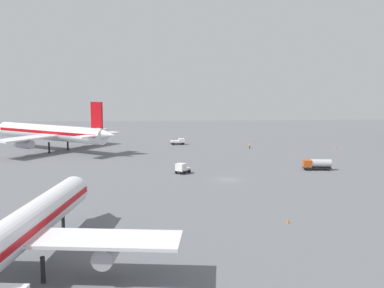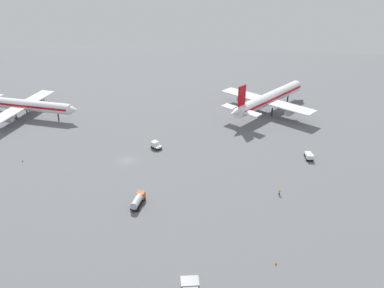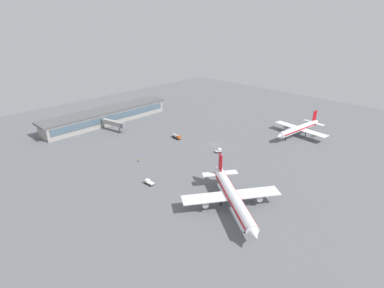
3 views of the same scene
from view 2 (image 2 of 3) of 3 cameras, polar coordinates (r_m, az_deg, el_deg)
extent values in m
plane|color=slate|center=(124.44, -9.04, -2.29)|extent=(288.00, 288.00, 0.00)
cylinder|color=white|center=(163.69, -21.94, 5.02)|extent=(36.20, 8.43, 3.96)
cone|color=white|center=(153.36, -16.09, 4.55)|extent=(4.40, 4.23, 3.76)
cube|color=red|center=(163.59, -21.96, 5.12)|extent=(34.78, 8.32, 0.71)
cube|color=white|center=(164.87, -22.43, 4.93)|extent=(9.99, 34.64, 0.36)
cylinder|color=#A5A8AD|center=(172.51, -20.54, 5.66)|extent=(4.91, 2.74, 2.18)
cylinder|color=#A5A8AD|center=(158.41, -24.31, 3.20)|extent=(4.91, 2.74, 2.18)
cylinder|color=black|center=(157.91, -18.02, 3.59)|extent=(0.48, 0.48, 2.77)
cylinder|color=black|center=(168.84, -21.94, 4.41)|extent=(0.48, 0.48, 2.77)
cylinder|color=black|center=(164.20, -23.18, 3.59)|extent=(0.48, 0.48, 2.77)
cylinder|color=white|center=(159.96, 10.67, 6.26)|extent=(26.74, 35.81, 4.45)
cone|color=white|center=(177.85, 14.45, 7.91)|extent=(6.02, 6.07, 4.23)
cone|color=white|center=(142.84, 6.02, 4.41)|extent=(6.10, 6.61, 3.56)
cube|color=red|center=(159.85, 10.68, 6.37)|extent=(25.89, 34.53, 0.80)
cube|color=white|center=(158.48, 10.26, 5.93)|extent=(35.30, 27.25, 0.40)
cylinder|color=#A5A8AD|center=(164.54, 7.07, 6.34)|extent=(5.01, 5.72, 2.45)
cylinder|color=#A5A8AD|center=(154.03, 13.58, 4.39)|extent=(5.01, 5.72, 2.45)
cube|color=white|center=(145.47, 6.81, 4.69)|extent=(14.71, 11.75, 0.32)
cube|color=red|center=(143.61, 6.92, 6.67)|extent=(2.61, 3.47, 7.13)
cylinder|color=black|center=(172.82, 13.11, 6.20)|extent=(0.53, 0.53, 3.12)
cylinder|color=black|center=(160.45, 8.87, 5.02)|extent=(0.53, 0.53, 3.12)
cylinder|color=black|center=(156.96, 11.02, 4.36)|extent=(0.53, 0.53, 3.12)
cube|color=black|center=(130.10, -4.96, -0.44)|extent=(3.69, 3.47, 0.30)
cube|color=white|center=(130.17, -5.17, 0.03)|extent=(2.59, 2.61, 1.60)
cube|color=#3F596B|center=(130.60, -5.41, 0.27)|extent=(1.05, 1.30, 0.90)
cube|color=white|center=(129.30, -4.71, -0.41)|extent=(2.27, 2.36, 0.50)
cylinder|color=black|center=(130.43, -5.59, -0.47)|extent=(0.81, 0.73, 0.80)
cylinder|color=black|center=(131.49, -4.95, -0.21)|extent=(0.81, 0.73, 0.80)
cylinder|color=black|center=(128.86, -4.96, -0.79)|extent=(0.81, 0.73, 0.80)
cylinder|color=black|center=(129.93, -4.32, -0.53)|extent=(0.81, 0.73, 0.80)
cube|color=black|center=(103.78, -7.47, -8.11)|extent=(2.46, 6.44, 0.30)
cube|color=#BF4C19|center=(105.00, -7.09, -7.02)|extent=(2.05, 1.96, 1.60)
cube|color=#3F596B|center=(105.46, -6.96, -6.64)|extent=(1.60, 0.22, 0.90)
cylinder|color=#B7B7BC|center=(102.50, -7.68, -7.90)|extent=(2.19, 4.64, 1.80)
cylinder|color=black|center=(105.86, -7.56, -7.46)|extent=(0.37, 0.82, 0.80)
cylinder|color=black|center=(105.29, -6.58, -7.60)|extent=(0.37, 0.82, 0.80)
cylinder|color=black|center=(102.47, -8.39, -8.78)|extent=(0.37, 0.82, 0.80)
cylinder|color=black|center=(101.88, -7.38, -8.94)|extent=(0.37, 0.82, 0.80)
cube|color=black|center=(128.77, 15.87, -1.72)|extent=(2.13, 4.49, 0.30)
cube|color=white|center=(127.31, 16.01, -1.69)|extent=(1.99, 1.90, 1.20)
cube|color=#3F596B|center=(126.50, 16.09, -1.77)|extent=(1.60, 0.16, 0.67)
cube|color=white|center=(129.36, 15.83, -1.35)|extent=(2.03, 2.70, 0.60)
cylinder|color=black|center=(127.71, 16.40, -2.11)|extent=(0.34, 0.81, 0.80)
cylinder|color=black|center=(127.31, 15.56, -2.09)|extent=(0.34, 0.81, 0.80)
cylinder|color=black|center=(130.38, 16.16, -1.47)|extent=(0.34, 0.81, 0.80)
cylinder|color=black|center=(129.99, 15.34, -1.45)|extent=(0.34, 0.81, 0.80)
cylinder|color=#1E2338|center=(109.03, 11.98, -6.74)|extent=(0.35, 0.35, 0.85)
cylinder|color=yellow|center=(108.64, 12.02, -6.42)|extent=(0.41, 0.41, 0.60)
sphere|color=tan|center=(108.42, 12.04, -6.24)|extent=(0.22, 0.22, 0.22)
cylinder|color=yellow|center=(108.64, 11.89, -6.41)|extent=(0.10, 0.10, 0.54)
cylinder|color=yellow|center=(108.65, 12.14, -6.43)|extent=(0.10, 0.10, 0.54)
cube|color=slate|center=(75.05, -0.30, -19.22)|extent=(3.55, 2.99, 3.08)
cone|color=#EA590C|center=(132.17, -22.41, -2.16)|extent=(0.44, 0.44, 0.60)
cone|color=#EA590C|center=(88.18, 11.54, -15.90)|extent=(0.44, 0.44, 0.60)
camera|label=1|loc=(178.59, -39.33, 7.95)|focal=44.04mm
camera|label=3|loc=(227.01, 34.68, 24.79)|focal=28.56mm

